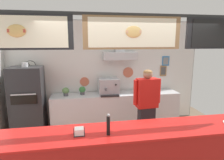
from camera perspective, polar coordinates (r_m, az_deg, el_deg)
back_wall_assembly at (r=5.26m, az=-1.43°, el=2.80°), size 5.22×2.81×2.80m
back_prep_counter at (r=5.32m, az=1.17°, el=-8.70°), size 3.35×0.60×0.90m
pizza_oven at (r=5.13m, az=-23.27°, el=-5.76°), size 0.75×0.64×1.77m
shop_worker at (r=4.15m, az=10.04°, el=-7.81°), size 0.59×0.25×1.70m
espresso_machine at (r=5.07m, az=-1.03°, el=-1.87°), size 0.51×0.51×0.42m
potted_thyme at (r=5.06m, az=-13.33°, el=-3.21°), size 0.18×0.18×0.22m
potted_oregano at (r=5.10m, az=-8.64°, el=-2.94°), size 0.17×0.17×0.21m
napkin_holder at (r=2.61m, az=-9.53°, el=-14.62°), size 0.14×0.14×0.10m
pepper_grinder at (r=2.52m, az=-1.09°, el=-12.82°), size 0.05×0.05×0.28m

